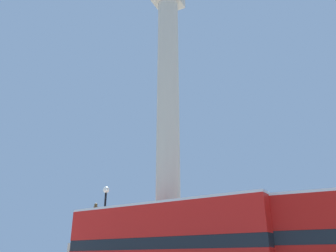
# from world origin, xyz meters

# --- Properties ---
(monument_column) EXTENTS (5.19, 5.19, 24.44)m
(monument_column) POSITION_xyz_m (0.00, 0.00, 7.95)
(monument_column) COLOR #BCB29E
(monument_column) RESTS_ON ground_plane
(bus_b) EXTENTS (11.24, 3.60, 4.38)m
(bus_b) POSITION_xyz_m (2.21, -4.46, 2.42)
(bus_b) COLOR red
(bus_b) RESTS_ON ground_plane
(street_lamp) EXTENTS (0.44, 0.44, 6.44)m
(street_lamp) POSITION_xyz_m (-4.00, -1.62, 3.70)
(street_lamp) COLOR black
(street_lamp) RESTS_ON ground_plane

